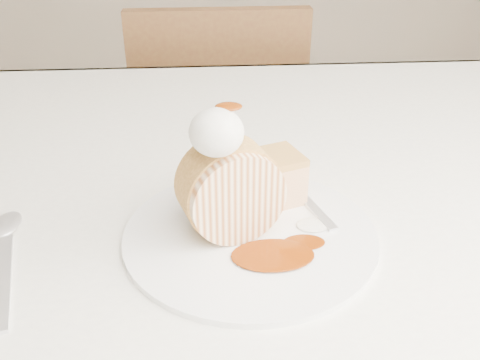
{
  "coord_description": "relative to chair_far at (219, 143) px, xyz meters",
  "views": [
    {
      "loc": [
        -0.04,
        -0.39,
        1.08
      ],
      "look_at": [
        -0.0,
        0.07,
        0.81
      ],
      "focal_mm": 40.0,
      "sensor_mm": 36.0,
      "label": 1
    }
  ],
  "objects": [
    {
      "name": "cake_chunk",
      "position": [
        0.04,
        -0.72,
        0.3
      ],
      "size": [
        0.07,
        0.07,
        0.05
      ],
      "primitive_type": "cube",
      "rotation": [
        0.0,
        0.0,
        0.36
      ],
      "color": "tan",
      "rests_on": "plate"
    },
    {
      "name": "fork",
      "position": [
        0.08,
        -0.74,
        0.28
      ],
      "size": [
        0.07,
        0.16,
        0.0
      ],
      "primitive_type": "cube",
      "rotation": [
        0.0,
        0.0,
        0.31
      ],
      "color": "silver",
      "rests_on": "plate"
    },
    {
      "name": "table",
      "position": [
        0.0,
        -0.65,
        0.18
      ],
      "size": [
        1.4,
        0.9,
        0.75
      ],
      "color": "silver",
      "rests_on": "ground"
    },
    {
      "name": "caramel_drizzle",
      "position": [
        -0.01,
        -0.79,
        0.42
      ],
      "size": [
        0.03,
        0.02,
        0.01
      ],
      "primitive_type": "ellipsoid",
      "color": "#6C2704",
      "rests_on": "whipped_cream"
    },
    {
      "name": "plate",
      "position": [
        0.01,
        -0.79,
        0.27
      ],
      "size": [
        0.34,
        0.34,
        0.01
      ],
      "primitive_type": "cylinder",
      "rotation": [
        0.0,
        0.0,
        0.36
      ],
      "color": "white",
      "rests_on": "table"
    },
    {
      "name": "chair_far",
      "position": [
        0.0,
        0.0,
        0.0
      ],
      "size": [
        0.4,
        0.4,
        0.84
      ],
      "rotation": [
        0.0,
        0.0,
        3.15
      ],
      "color": "brown",
      "rests_on": "ground"
    },
    {
      "name": "spoon",
      "position": [
        -0.23,
        -0.84,
        0.27
      ],
      "size": [
        0.07,
        0.18,
        0.0
      ],
      "primitive_type": "cube",
      "rotation": [
        0.0,
        0.0,
        0.26
      ],
      "color": "silver",
      "rests_on": "table"
    },
    {
      "name": "roulade_slice",
      "position": [
        -0.01,
        -0.78,
        0.33
      ],
      "size": [
        0.11,
        0.08,
        0.1
      ],
      "primitive_type": "cylinder",
      "rotation": [
        1.57,
        0.0,
        0.32
      ],
      "color": "beige",
      "rests_on": "plate"
    },
    {
      "name": "caramel_pool",
      "position": [
        0.03,
        -0.83,
        0.28
      ],
      "size": [
        0.1,
        0.08,
        0.0
      ],
      "primitive_type": null,
      "rotation": [
        0.0,
        0.0,
        0.36
      ],
      "color": "#6C2704",
      "rests_on": "plate"
    },
    {
      "name": "whipped_cream",
      "position": [
        -0.02,
        -0.8,
        0.4
      ],
      "size": [
        0.05,
        0.05,
        0.05
      ],
      "primitive_type": "ellipsoid",
      "color": "white",
      "rests_on": "roulade_slice"
    }
  ]
}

